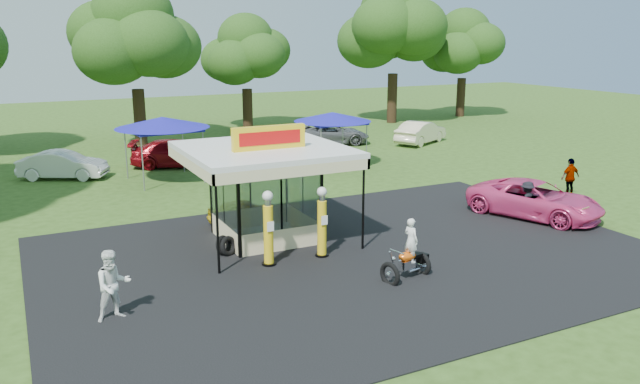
{
  "coord_description": "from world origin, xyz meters",
  "views": [
    {
      "loc": [
        -9.83,
        -15.01,
        7.17
      ],
      "look_at": [
        -0.31,
        4.0,
        1.79
      ],
      "focal_mm": 35.0,
      "sensor_mm": 36.0,
      "label": 1
    }
  ],
  "objects_px": {
    "bg_car_b": "(178,153)",
    "tent_west": "(162,123)",
    "spectator_west": "(113,285)",
    "spectator_east_a": "(527,201)",
    "gas_pump_left": "(268,230)",
    "gas_pump_right": "(322,224)",
    "a_frame_sign": "(580,218)",
    "bg_car_a": "(63,165)",
    "motorcycle": "(409,254)",
    "pink_sedan": "(535,199)",
    "tent_east": "(332,117)",
    "spectator_east_b": "(570,177)",
    "bg_car_e": "(421,132)",
    "bg_car_d": "(332,134)",
    "bg_car_c": "(265,148)",
    "gas_station_kiosk": "(265,191)",
    "kiosk_car": "(244,211)"
  },
  "relations": [
    {
      "from": "pink_sedan",
      "to": "tent_east",
      "type": "xyz_separation_m",
      "value": [
        -2.54,
        12.71,
        1.99
      ]
    },
    {
      "from": "gas_station_kiosk",
      "to": "gas_pump_right",
      "type": "distance_m",
      "value": 2.82
    },
    {
      "from": "bg_car_c",
      "to": "bg_car_e",
      "type": "distance_m",
      "value": 11.52
    },
    {
      "from": "pink_sedan",
      "to": "tent_east",
      "type": "bearing_deg",
      "value": 79.74
    },
    {
      "from": "spectator_west",
      "to": "spectator_east_a",
      "type": "relative_size",
      "value": 1.21
    },
    {
      "from": "gas_station_kiosk",
      "to": "bg_car_b",
      "type": "height_order",
      "value": "gas_station_kiosk"
    },
    {
      "from": "pink_sedan",
      "to": "spectator_east_b",
      "type": "height_order",
      "value": "spectator_east_b"
    },
    {
      "from": "a_frame_sign",
      "to": "kiosk_car",
      "type": "distance_m",
      "value": 12.81
    },
    {
      "from": "tent_east",
      "to": "bg_car_d",
      "type": "bearing_deg",
      "value": 62.63
    },
    {
      "from": "pink_sedan",
      "to": "tent_east",
      "type": "height_order",
      "value": "tent_east"
    },
    {
      "from": "motorcycle",
      "to": "bg_car_a",
      "type": "height_order",
      "value": "motorcycle"
    },
    {
      "from": "spectator_east_b",
      "to": "bg_car_a",
      "type": "height_order",
      "value": "spectator_east_b"
    },
    {
      "from": "a_frame_sign",
      "to": "bg_car_a",
      "type": "distance_m",
      "value": 24.5
    },
    {
      "from": "bg_car_a",
      "to": "tent_west",
      "type": "height_order",
      "value": "tent_west"
    },
    {
      "from": "bg_car_a",
      "to": "motorcycle",
      "type": "bearing_deg",
      "value": -130.67
    },
    {
      "from": "gas_pump_left",
      "to": "spectator_west",
      "type": "xyz_separation_m",
      "value": [
        -5.01,
        -1.8,
        -0.24
      ]
    },
    {
      "from": "gas_pump_left",
      "to": "bg_car_d",
      "type": "xyz_separation_m",
      "value": [
        12.38,
        19.31,
        -0.49
      ]
    },
    {
      "from": "spectator_east_a",
      "to": "a_frame_sign",
      "type": "bearing_deg",
      "value": 109.29
    },
    {
      "from": "gas_pump_right",
      "to": "bg_car_c",
      "type": "bearing_deg",
      "value": 74.54
    },
    {
      "from": "bg_car_b",
      "to": "spectator_east_b",
      "type": "bearing_deg",
      "value": -115.52
    },
    {
      "from": "kiosk_car",
      "to": "spectator_east_a",
      "type": "distance_m",
      "value": 11.15
    },
    {
      "from": "motorcycle",
      "to": "spectator_west",
      "type": "relative_size",
      "value": 1.03
    },
    {
      "from": "bg_car_b",
      "to": "tent_west",
      "type": "bearing_deg",
      "value": 175.14
    },
    {
      "from": "a_frame_sign",
      "to": "spectator_east_a",
      "type": "relative_size",
      "value": 0.56
    },
    {
      "from": "gas_pump_right",
      "to": "tent_east",
      "type": "bearing_deg",
      "value": 60.97
    },
    {
      "from": "tent_east",
      "to": "pink_sedan",
      "type": "bearing_deg",
      "value": -78.69
    },
    {
      "from": "pink_sedan",
      "to": "bg_car_a",
      "type": "height_order",
      "value": "pink_sedan"
    },
    {
      "from": "a_frame_sign",
      "to": "spectator_east_b",
      "type": "height_order",
      "value": "spectator_east_b"
    },
    {
      "from": "spectator_west",
      "to": "tent_west",
      "type": "distance_m",
      "value": 16.12
    },
    {
      "from": "gas_pump_right",
      "to": "bg_car_d",
      "type": "bearing_deg",
      "value": 61.51
    },
    {
      "from": "motorcycle",
      "to": "a_frame_sign",
      "type": "height_order",
      "value": "motorcycle"
    },
    {
      "from": "gas_station_kiosk",
      "to": "pink_sedan",
      "type": "distance_m",
      "value": 11.04
    },
    {
      "from": "bg_car_a",
      "to": "gas_station_kiosk",
      "type": "bearing_deg",
      "value": -131.43
    },
    {
      "from": "spectator_east_b",
      "to": "bg_car_b",
      "type": "xyz_separation_m",
      "value": [
        -14.3,
        14.51,
        -0.13
      ]
    },
    {
      "from": "gas_pump_left",
      "to": "spectator_west",
      "type": "height_order",
      "value": "gas_pump_left"
    },
    {
      "from": "motorcycle",
      "to": "tent_west",
      "type": "relative_size",
      "value": 0.42
    },
    {
      "from": "a_frame_sign",
      "to": "bg_car_c",
      "type": "distance_m",
      "value": 18.76
    },
    {
      "from": "bg_car_e",
      "to": "a_frame_sign",
      "type": "bearing_deg",
      "value": 135.0
    },
    {
      "from": "pink_sedan",
      "to": "spectator_east_a",
      "type": "bearing_deg",
      "value": 172.08
    },
    {
      "from": "bg_car_a",
      "to": "bg_car_d",
      "type": "xyz_separation_m",
      "value": [
        17.1,
        3.06,
        -0.02
      ]
    },
    {
      "from": "spectator_west",
      "to": "bg_car_c",
      "type": "distance_m",
      "value": 21.35
    },
    {
      "from": "spectator_east_a",
      "to": "tent_west",
      "type": "bearing_deg",
      "value": -58.34
    },
    {
      "from": "bg_car_b",
      "to": "bg_car_a",
      "type": "bearing_deg",
      "value": 113.24
    },
    {
      "from": "gas_pump_left",
      "to": "spectator_east_b",
      "type": "bearing_deg",
      "value": 7.66
    },
    {
      "from": "gas_pump_left",
      "to": "a_frame_sign",
      "type": "bearing_deg",
      "value": -7.76
    },
    {
      "from": "gas_pump_left",
      "to": "gas_pump_right",
      "type": "distance_m",
      "value": 1.87
    },
    {
      "from": "bg_car_a",
      "to": "bg_car_b",
      "type": "distance_m",
      "value": 6.02
    },
    {
      "from": "gas_station_kiosk",
      "to": "tent_east",
      "type": "xyz_separation_m",
      "value": [
        8.22,
        10.49,
        0.94
      ]
    },
    {
      "from": "motorcycle",
      "to": "pink_sedan",
      "type": "relative_size",
      "value": 0.37
    },
    {
      "from": "gas_pump_left",
      "to": "gas_pump_right",
      "type": "bearing_deg",
      "value": -1.02
    }
  ]
}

